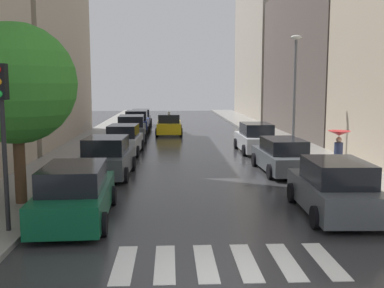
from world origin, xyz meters
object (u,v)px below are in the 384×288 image
parked_car_right_second (282,156)px  parked_car_right_third (256,139)px  parked_car_left_fifth (137,122)px  street_tree_left (16,84)px  parked_car_left_nearest (75,194)px  traffic_light_left_corner (2,110)px  parked_car_left_second (107,158)px  pedestrian_foreground (339,143)px  taxi_midroad (169,125)px  parked_car_right_nearest (335,189)px  parked_car_left_third (124,140)px  lamp_post_right (295,86)px  parked_car_left_fourth (132,129)px  parked_car_left_sixth (141,118)px

parked_car_right_second → parked_car_right_third: 6.11m
parked_car_left_fifth → street_tree_left: size_ratio=0.72×
parked_car_left_nearest → traffic_light_left_corner: 3.20m
street_tree_left → traffic_light_left_corner: size_ratio=1.33×
parked_car_left_second → traffic_light_left_corner: traffic_light_left_corner is taller
parked_car_left_nearest → parked_car_right_third: bearing=-33.1°
parked_car_left_fifth → pedestrian_foreground: pedestrian_foreground is taller
pedestrian_foreground → taxi_midroad: bearing=-37.2°
parked_car_right_third → parked_car_left_fifth: bearing=33.6°
pedestrian_foreground → traffic_light_left_corner: (-11.37, -7.07, 1.82)m
parked_car_right_nearest → pedestrian_foreground: size_ratio=2.40×
parked_car_right_nearest → taxi_midroad: (-5.05, 22.66, -0.03)m
parked_car_left_third → lamp_post_right: 9.98m
parked_car_left_fourth → street_tree_left: bearing=171.1°
parked_car_right_second → pedestrian_foreground: 2.54m
parked_car_left_sixth → pedestrian_foreground: (9.88, -24.35, 0.71)m
parked_car_left_fourth → parked_car_right_third: bearing=-129.1°
parked_car_left_nearest → parked_car_left_third: (0.13, 12.79, 0.00)m
parked_car_left_third → traffic_light_left_corner: 14.43m
parked_car_left_fifth → lamp_post_right: 16.18m
parked_car_right_nearest → parked_car_right_third: size_ratio=0.99×
parked_car_right_nearest → pedestrian_foreground: bearing=-19.3°
parked_car_left_nearest → street_tree_left: bearing=50.8°
parked_car_left_fifth → taxi_midroad: parked_car_left_fifth is taller
parked_car_left_fourth → parked_car_left_fifth: 5.39m
pedestrian_foreground → parked_car_right_second: bearing=0.4°
parked_car_right_nearest → parked_car_right_second: (0.05, 6.70, -0.06)m
lamp_post_right → parked_car_right_third: bearing=139.1°
parked_car_left_nearest → parked_car_left_second: bearing=-2.8°
pedestrian_foreground → street_tree_left: 12.90m
pedestrian_foreground → parked_car_left_fifth: bearing=-32.0°
parked_car_left_third → traffic_light_left_corner: (-1.60, -14.12, 2.51)m
parked_car_right_nearest → street_tree_left: (-9.77, 1.29, 3.16)m
pedestrian_foreground → parked_car_left_second: bearing=26.3°
parked_car_left_third → pedestrian_foreground: size_ratio=2.26×
traffic_light_left_corner → parked_car_left_fifth: bearing=86.6°
street_tree_left → parked_car_left_second: bearing=66.7°
parked_car_right_second → street_tree_left: 11.67m
parked_car_left_second → traffic_light_left_corner: bearing=171.0°
parked_car_right_nearest → pedestrian_foreground: pedestrian_foreground is taller
parked_car_right_second → parked_car_left_sixth: bearing=16.8°
parked_car_left_fourth → pedestrian_foreground: size_ratio=2.62×
parked_car_left_nearest → lamp_post_right: lamp_post_right is taller
parked_car_left_nearest → parked_car_left_third: size_ratio=1.15×
parked_car_left_second → parked_car_left_third: size_ratio=1.00×
parked_car_left_third → parked_car_left_sixth: parked_car_left_third is taller
parked_car_left_fifth → parked_car_right_nearest: 25.20m
parked_car_right_nearest → parked_car_right_second: parked_car_right_nearest is taller
parked_car_left_fifth → traffic_light_left_corner: bearing=176.4°
parked_car_left_sixth → traffic_light_left_corner: bearing=175.6°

